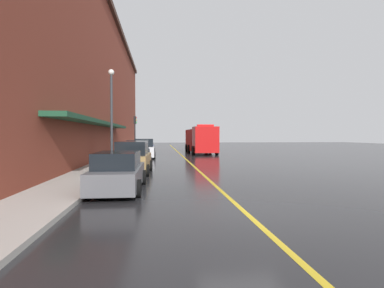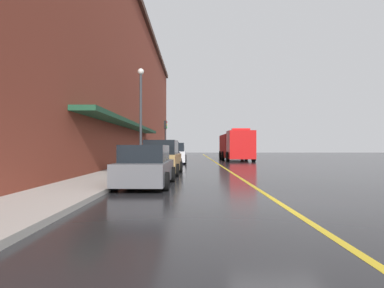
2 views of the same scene
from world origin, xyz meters
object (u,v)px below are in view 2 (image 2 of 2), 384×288
(parked_car_0, at_px, (148,167))
(street_lamp_left, at_px, (142,106))
(parking_meter_0, at_px, (155,152))
(parking_meter_1, at_px, (162,151))
(parked_car_1, at_px, (163,159))
(parked_car_2, at_px, (169,156))
(parked_car_3, at_px, (176,154))
(fire_truck, at_px, (237,146))
(traffic_light_near, at_px, (167,132))
(parked_car_4, at_px, (178,154))

(parked_car_0, bearing_deg, street_lamp_left, 10.96)
(parking_meter_0, distance_m, parking_meter_1, 5.74)
(parked_car_0, distance_m, parked_car_1, 5.32)
(parking_meter_0, height_order, parking_meter_1, same)
(parked_car_0, height_order, parking_meter_1, parked_car_0)
(parked_car_2, height_order, parking_meter_0, parked_car_2)
(parked_car_3, height_order, parking_meter_0, parked_car_3)
(parked_car_0, xyz_separation_m, parked_car_3, (0.15, 17.15, 0.13))
(fire_truck, bearing_deg, parking_meter_0, -38.30)
(parked_car_2, distance_m, parking_meter_0, 2.78)
(traffic_light_near, bearing_deg, parked_car_4, -37.43)
(parking_meter_0, distance_m, traffic_light_near, 11.05)
(parking_meter_1, bearing_deg, parking_meter_0, -90.00)
(street_lamp_left, bearing_deg, parked_car_0, -79.96)
(street_lamp_left, relative_size, traffic_light_near, 1.61)
(parked_car_2, xyz_separation_m, parked_car_4, (0.10, 12.25, -0.07))
(parking_meter_0, height_order, traffic_light_near, traffic_light_near)
(street_lamp_left, height_order, traffic_light_near, street_lamp_left)
(parked_car_1, xyz_separation_m, parking_meter_1, (-1.43, 13.89, 0.21))
(parked_car_3, relative_size, parking_meter_1, 3.43)
(fire_truck, bearing_deg, parking_meter_1, -60.43)
(parked_car_1, xyz_separation_m, parked_car_3, (0.04, 11.84, 0.01))
(fire_truck, distance_m, street_lamp_left, 15.82)
(parked_car_4, xyz_separation_m, street_lamp_left, (-2.02, -12.41, 3.62))
(parking_meter_0, relative_size, street_lamp_left, 0.19)
(parked_car_0, xyz_separation_m, parking_meter_0, (-1.32, 13.46, 0.33))
(parking_meter_0, bearing_deg, parked_car_1, -80.06)
(parked_car_0, bearing_deg, parked_car_3, 0.43)
(parked_car_3, bearing_deg, fire_truck, -45.72)
(parked_car_2, bearing_deg, parked_car_0, 177.86)
(parked_car_2, relative_size, street_lamp_left, 0.64)
(parked_car_4, relative_size, parking_meter_0, 3.37)
(parking_meter_0, bearing_deg, street_lamp_left, -102.99)
(parked_car_2, bearing_deg, street_lamp_left, 92.68)
(street_lamp_left, bearing_deg, parked_car_2, 4.87)
(parked_car_2, bearing_deg, parked_car_3, -3.63)
(parked_car_0, relative_size, fire_truck, 0.48)
(parked_car_4, xyz_separation_m, traffic_light_near, (-1.35, 1.04, 2.38))
(fire_truck, height_order, parking_meter_1, fire_truck)
(parked_car_4, distance_m, parking_meter_1, 4.32)
(parking_meter_0, relative_size, traffic_light_near, 0.31)
(parking_meter_1, bearing_deg, traffic_light_near, 89.31)
(parked_car_1, distance_m, parking_meter_0, 8.27)
(parked_car_0, relative_size, parking_meter_0, 3.45)
(parking_meter_1, xyz_separation_m, street_lamp_left, (-0.60, -8.34, 3.34))
(parked_car_2, height_order, parked_car_3, parked_car_3)
(parking_meter_1, bearing_deg, fire_truck, 30.76)
(parked_car_0, distance_m, parked_car_3, 17.15)
(parked_car_3, relative_size, street_lamp_left, 0.66)
(parking_meter_1, height_order, street_lamp_left, street_lamp_left)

